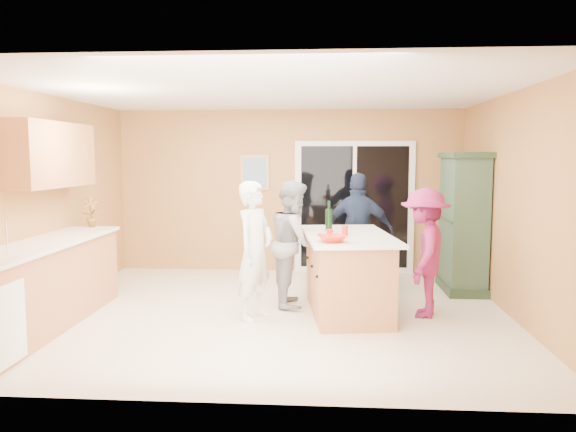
# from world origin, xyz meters

# --- Properties ---
(floor) EXTENTS (5.50, 5.50, 0.00)m
(floor) POSITION_xyz_m (0.00, 0.00, 0.00)
(floor) COLOR silver
(floor) RESTS_ON ground
(ceiling) EXTENTS (5.50, 5.00, 0.10)m
(ceiling) POSITION_xyz_m (0.00, 0.00, 2.60)
(ceiling) COLOR silver
(ceiling) RESTS_ON wall_back
(wall_back) EXTENTS (5.50, 0.10, 2.60)m
(wall_back) POSITION_xyz_m (0.00, 2.50, 1.30)
(wall_back) COLOR tan
(wall_back) RESTS_ON ground
(wall_front) EXTENTS (5.50, 0.10, 2.60)m
(wall_front) POSITION_xyz_m (0.00, -2.50, 1.30)
(wall_front) COLOR tan
(wall_front) RESTS_ON ground
(wall_left) EXTENTS (0.10, 5.00, 2.60)m
(wall_left) POSITION_xyz_m (-2.75, 0.00, 1.30)
(wall_left) COLOR tan
(wall_left) RESTS_ON ground
(wall_right) EXTENTS (0.10, 5.00, 2.60)m
(wall_right) POSITION_xyz_m (2.75, 0.00, 1.30)
(wall_right) COLOR tan
(wall_right) RESTS_ON ground
(left_cabinet_run) EXTENTS (0.65, 3.05, 1.24)m
(left_cabinet_run) POSITION_xyz_m (-2.45, -1.05, 0.46)
(left_cabinet_run) COLOR #B46D46
(left_cabinet_run) RESTS_ON floor
(upper_cabinets) EXTENTS (0.35, 1.60, 0.75)m
(upper_cabinets) POSITION_xyz_m (-2.58, -0.20, 1.88)
(upper_cabinets) COLOR #B46D46
(upper_cabinets) RESTS_ON wall_left
(sliding_door) EXTENTS (1.90, 0.07, 2.10)m
(sliding_door) POSITION_xyz_m (1.05, 2.46, 1.05)
(sliding_door) COLOR silver
(sliding_door) RESTS_ON floor
(framed_picture) EXTENTS (0.46, 0.04, 0.56)m
(framed_picture) POSITION_xyz_m (-0.55, 2.48, 1.60)
(framed_picture) COLOR tan
(framed_picture) RESTS_ON wall_back
(kitchen_island) EXTENTS (1.19, 1.91, 0.95)m
(kitchen_island) POSITION_xyz_m (0.86, 0.05, 0.44)
(kitchen_island) COLOR #B46D46
(kitchen_island) RESTS_ON floor
(green_hutch) EXTENTS (0.55, 1.04, 1.91)m
(green_hutch) POSITION_xyz_m (2.49, 1.29, 0.93)
(green_hutch) COLOR #233823
(green_hutch) RESTS_ON floor
(woman_white) EXTENTS (0.59, 0.68, 1.58)m
(woman_white) POSITION_xyz_m (-0.20, -0.26, 0.79)
(woman_white) COLOR silver
(woman_white) RESTS_ON floor
(woman_grey) EXTENTS (0.65, 0.80, 1.56)m
(woman_grey) POSITION_xyz_m (0.21, 0.38, 0.78)
(woman_grey) COLOR #949496
(woman_grey) RESTS_ON floor
(woman_navy) EXTENTS (1.01, 0.55, 1.63)m
(woman_navy) POSITION_xyz_m (1.06, 1.21, 0.82)
(woman_navy) COLOR #1B233C
(woman_navy) RESTS_ON floor
(woman_magenta) EXTENTS (0.79, 1.08, 1.50)m
(woman_magenta) POSITION_xyz_m (1.74, -0.02, 0.75)
(woman_magenta) COLOR #8D1E4A
(woman_magenta) RESTS_ON floor
(serving_bowl) EXTENTS (0.39, 0.39, 0.08)m
(serving_bowl) POSITION_xyz_m (0.67, -0.57, 0.99)
(serving_bowl) COLOR red
(serving_bowl) RESTS_ON kitchen_island
(tulip_vase) EXTENTS (0.25, 0.22, 0.41)m
(tulip_vase) POSITION_xyz_m (-2.45, 0.52, 1.14)
(tulip_vase) COLOR red
(tulip_vase) RESTS_ON left_cabinet_run
(tumbler_near) EXTENTS (0.08, 0.08, 0.11)m
(tumbler_near) POSITION_xyz_m (0.82, -0.03, 1.00)
(tumbler_near) COLOR red
(tumbler_near) RESTS_ON kitchen_island
(tumbler_far) EXTENTS (0.08, 0.08, 0.11)m
(tumbler_far) POSITION_xyz_m (0.64, -0.40, 1.00)
(tumbler_far) COLOR red
(tumbler_far) RESTS_ON kitchen_island
(wine_bottle) EXTENTS (0.09, 0.09, 0.37)m
(wine_bottle) POSITION_xyz_m (0.64, 0.35, 1.09)
(wine_bottle) COLOR black
(wine_bottle) RESTS_ON kitchen_island
(white_plate) EXTENTS (0.21, 0.21, 0.01)m
(white_plate) POSITION_xyz_m (0.68, -0.10, 0.95)
(white_plate) COLOR white
(white_plate) RESTS_ON kitchen_island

